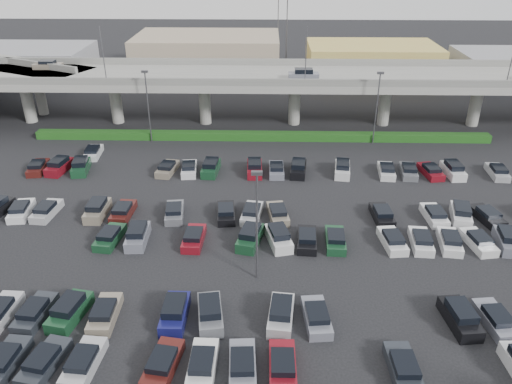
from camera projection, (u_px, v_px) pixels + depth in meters
The scene contains 6 objects.
ground at pixel (258, 229), 50.89m from camera, with size 280.00×280.00×0.00m, color black.
overpass at pixel (261, 80), 76.05m from camera, with size 150.00×13.00×15.80m.
hedge at pixel (262, 136), 72.81m from camera, with size 66.00×1.60×1.10m, color #1A4113.
parked_cars at pixel (258, 245), 47.25m from camera, with size 63.17×41.61×1.67m.
light_poles at pixel (218, 165), 49.87m from camera, with size 66.90×48.38×10.30m.
distant_buildings at pixel (323, 58), 103.74m from camera, with size 138.00×24.00×9.00m.
Camera 1 is at (0.76, -43.38, 26.86)m, focal length 35.00 mm.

